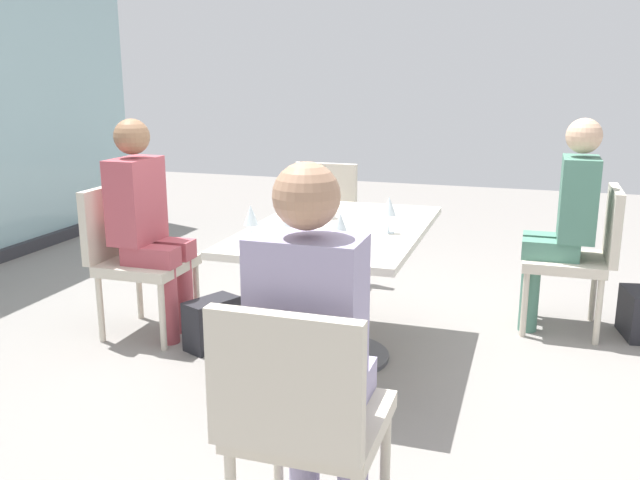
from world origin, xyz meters
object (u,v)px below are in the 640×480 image
chair_side_end (302,413)px  person_near_window (146,218)px  wine_glass_1 (288,218)px  coffee_cup (329,210)px  person_front_right (566,215)px  chair_far_right (320,218)px  cell_phone_on_table (304,213)px  chair_near_window (132,251)px  wine_glass_0 (389,207)px  chair_front_right (582,250)px  wine_glass_2 (340,225)px  dining_table_main (338,259)px  handbag_0 (212,323)px  person_side_end (313,338)px  handbag_1 (639,314)px  wine_glass_3 (251,216)px

chair_side_end → person_near_window: size_ratio=0.69×
wine_glass_1 → coffee_cup: (0.66, 0.00, -0.09)m
person_front_right → coffee_cup: 1.40m
chair_far_right → coffee_cup: (-1.03, -0.39, 0.28)m
cell_phone_on_table → chair_near_window: bearing=137.0°
chair_side_end → wine_glass_0: 1.50m
cell_phone_on_table → wine_glass_0: bearing=-87.2°
chair_front_right → wine_glass_1: bearing=133.7°
chair_front_right → coffee_cup: (-0.63, 1.36, 0.28)m
chair_far_right → wine_glass_2: size_ratio=4.70×
dining_table_main → chair_far_right: (1.22, 0.49, -0.06)m
wine_glass_2 → handbag_0: bearing=63.0°
chair_near_window → person_front_right: person_front_right is taller
chair_side_end → person_side_end: size_ratio=0.69×
dining_table_main → handbag_1: 1.84m
wine_glass_0 → handbag_0: 1.23m
handbag_0 → wine_glass_0: bearing=-65.0°
wine_glass_3 → cell_phone_on_table: (0.73, -0.01, -0.13)m
wine_glass_3 → handbag_1: 2.39m
chair_front_right → wine_glass_1: wine_glass_1 is taller
wine_glass_2 → handbag_1: wine_glass_2 is taller
person_near_window → coffee_cup: (0.19, -1.03, 0.08)m
chair_near_window → person_near_window: person_near_window is taller
person_side_end → cell_phone_on_table: size_ratio=8.75×
chair_side_end → coffee_cup: size_ratio=9.67×
chair_front_right → chair_side_end: (-2.34, 0.92, 0.00)m
chair_side_end → person_front_right: (2.34, -0.81, 0.20)m
person_near_window → wine_glass_3: 0.99m
chair_near_window → wine_glass_3: bearing=-116.2°
handbag_0 → person_side_end: bearing=-117.7°
wine_glass_2 → wine_glass_0: bearing=-14.5°
dining_table_main → chair_side_end: (-1.52, -0.33, -0.06)m
chair_near_window → coffee_cup: chair_near_window is taller
chair_far_right → handbag_0: (-1.30, 0.22, -0.36)m
dining_table_main → chair_near_window: size_ratio=1.58×
chair_far_right → dining_table_main: bearing=-158.0°
chair_side_end → chair_far_right: bearing=16.7°
chair_side_end → wine_glass_1: size_ratio=4.70×
coffee_cup → chair_front_right: bearing=-65.0°
cell_phone_on_table → person_front_right: bearing=-35.7°
person_near_window → person_front_right: (0.82, -2.28, 0.00)m
chair_side_end → wine_glass_2: wine_glass_2 is taller
cell_phone_on_table → chair_far_right: bearing=45.1°
wine_glass_3 → handbag_0: wine_glass_3 is taller
person_front_right → person_side_end: size_ratio=1.00×
chair_near_window → wine_glass_3: wine_glass_3 is taller
chair_side_end → wine_glass_0: size_ratio=4.70×
person_near_window → wine_glass_1: 1.15m
dining_table_main → chair_side_end: chair_side_end is taller
chair_near_window → chair_side_end: same height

